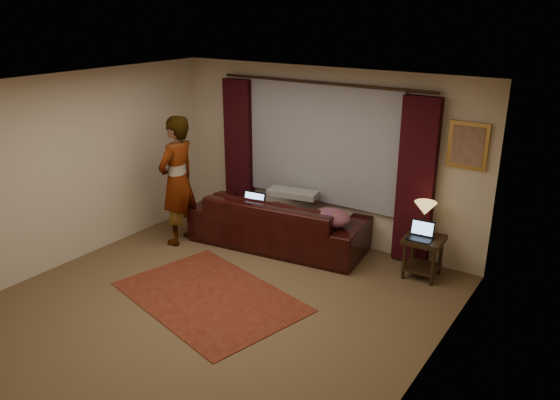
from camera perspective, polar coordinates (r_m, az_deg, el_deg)
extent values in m
cube|color=brown|center=(6.78, -6.48, -10.73)|extent=(5.00, 5.00, 0.01)
cube|color=silver|center=(5.91, -7.46, 11.59)|extent=(5.00, 5.00, 0.02)
cube|color=beige|center=(8.19, 4.51, 4.66)|extent=(5.00, 0.02, 2.60)
cube|color=beige|center=(4.80, -26.90, -8.82)|extent=(5.00, 0.02, 2.60)
cube|color=beige|center=(8.02, -20.67, 3.11)|extent=(0.02, 5.00, 2.60)
cube|color=beige|center=(5.07, 15.20, -5.72)|extent=(0.02, 5.00, 2.60)
cube|color=gray|center=(8.09, 4.34, 5.94)|extent=(2.50, 0.05, 1.80)
cube|color=black|center=(8.94, -4.28, 5.16)|extent=(0.50, 0.14, 2.30)
cube|color=black|center=(7.53, 14.03, 1.82)|extent=(0.50, 0.14, 2.30)
cylinder|color=#302012|center=(7.88, 4.32, 12.09)|extent=(0.04, 0.04, 3.40)
cube|color=gold|center=(7.29, 19.05, 5.40)|extent=(0.50, 0.04, 0.60)
imported|color=black|center=(8.08, -0.17, -1.26)|extent=(2.73, 1.45, 1.05)
cube|color=gray|center=(8.06, 1.38, 2.59)|extent=(0.79, 0.44, 0.09)
ellipsoid|color=brown|center=(7.56, 5.36, -1.89)|extent=(0.62, 0.52, 0.24)
cube|color=maroon|center=(6.93, -7.36, -9.97)|extent=(2.58, 2.03, 0.01)
cube|color=black|center=(7.48, 14.68, -5.77)|extent=(0.52, 0.52, 0.56)
imported|color=gray|center=(8.19, -10.65, 1.98)|extent=(0.61, 0.61, 1.94)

